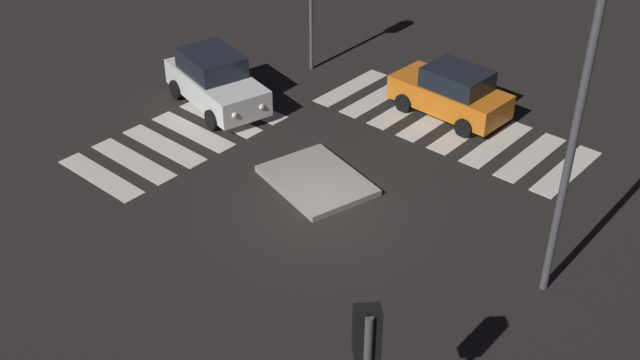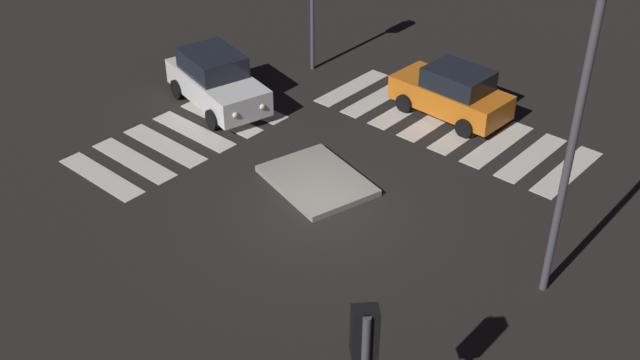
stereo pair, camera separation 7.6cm
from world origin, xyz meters
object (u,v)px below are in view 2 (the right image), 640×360
traffic_island (317,181)px  car_white (216,81)px  street_lamp (584,88)px  traffic_light_west (364,353)px  car_orange (452,93)px

traffic_island → car_white: bearing=-13.4°
traffic_island → street_lamp: bearing=-178.3°
car_white → street_lamp: street_lamp is taller
traffic_light_west → traffic_island: bearing=-0.2°
traffic_island → car_white: 5.79m
car_orange → car_white: bearing=38.5°
traffic_island → traffic_light_west: traffic_light_west is taller
car_orange → street_lamp: 9.54m
traffic_light_west → street_lamp: 7.06m
traffic_island → car_white: (5.58, -1.33, 0.79)m
car_white → car_orange: car_white is taller
car_white → traffic_light_west: (-12.40, 7.80, 2.02)m
car_orange → traffic_light_west: traffic_light_west is taller
car_white → street_lamp: 13.28m
car_white → car_orange: (-6.15, -4.48, -0.06)m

